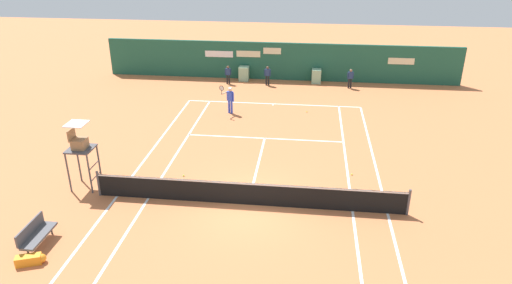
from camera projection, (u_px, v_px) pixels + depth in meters
The scene contains 13 objects.
ground_plane at pixel (250, 197), 18.47m from camera, with size 80.00×80.00×0.01m.
tennis_net at pixel (248, 193), 17.74m from camera, with size 12.10×0.10×1.07m.
sponsor_back_wall at pixel (280, 62), 32.78m from camera, with size 25.00×1.02×2.65m.
umpire_chair at pixel (80, 146), 18.45m from camera, with size 1.00×1.00×2.84m.
player_bench at pixel (36, 233), 15.37m from camera, with size 0.54×1.57×0.88m.
equipment_bag at pixel (32, 260), 14.67m from camera, with size 0.92×0.55×0.32m.
player_on_baseline at pixel (230, 98), 26.68m from camera, with size 0.79×0.62×1.78m.
ball_kid_centre_post at pixel (228, 73), 32.02m from camera, with size 0.43×0.19×1.29m.
ball_kid_right_post at pixel (267, 74), 31.71m from camera, with size 0.45×0.19×1.35m.
ball_kid_left_post at pixel (350, 77), 31.11m from camera, with size 0.44×0.22×1.33m.
tennis_ball_by_sideline at pixel (307, 112), 27.18m from camera, with size 0.07×0.07×0.07m, color #CCE033.
tennis_ball_mid_court at pixel (352, 174), 20.12m from camera, with size 0.07×0.07×0.07m, color #CCE033.
tennis_ball_near_service_line at pixel (184, 176), 20.02m from camera, with size 0.07×0.07×0.07m, color #CCE033.
Camera 1 is at (2.12, -15.21, 9.61)m, focal length 32.46 mm.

